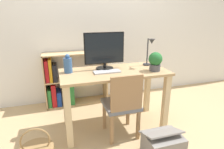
{
  "coord_description": "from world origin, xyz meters",
  "views": [
    {
      "loc": [
        -0.66,
        -2.07,
        1.44
      ],
      "look_at": [
        0.0,
        0.1,
        0.69
      ],
      "focal_mm": 30.0,
      "sensor_mm": 36.0,
      "label": 1
    }
  ],
  "objects_px": {
    "desk_lamp": "(150,50)",
    "keyboard": "(107,72)",
    "monitor": "(104,50)",
    "vase": "(68,65)",
    "potted_plant": "(155,61)",
    "chair": "(123,104)",
    "bookshelf": "(65,84)",
    "storage_box": "(163,146)"
  },
  "relations": [
    {
      "from": "desk_lamp",
      "to": "keyboard",
      "type": "bearing_deg",
      "value": -170.04
    },
    {
      "from": "monitor",
      "to": "vase",
      "type": "xyz_separation_m",
      "value": [
        -0.45,
        -0.03,
        -0.14
      ]
    },
    {
      "from": "desk_lamp",
      "to": "potted_plant",
      "type": "distance_m",
      "value": 0.23
    },
    {
      "from": "desk_lamp",
      "to": "potted_plant",
      "type": "relative_size",
      "value": 1.58
    },
    {
      "from": "desk_lamp",
      "to": "potted_plant",
      "type": "bearing_deg",
      "value": -97.57
    },
    {
      "from": "keyboard",
      "to": "desk_lamp",
      "type": "xyz_separation_m",
      "value": [
        0.6,
        0.11,
        0.21
      ]
    },
    {
      "from": "vase",
      "to": "potted_plant",
      "type": "xyz_separation_m",
      "value": [
        1.02,
        -0.23,
        0.02
      ]
    },
    {
      "from": "chair",
      "to": "vase",
      "type": "bearing_deg",
      "value": 150.23
    },
    {
      "from": "monitor",
      "to": "bookshelf",
      "type": "relative_size",
      "value": 0.51
    },
    {
      "from": "potted_plant",
      "to": "bookshelf",
      "type": "height_order",
      "value": "potted_plant"
    },
    {
      "from": "potted_plant",
      "to": "keyboard",
      "type": "bearing_deg",
      "value": 169.8
    },
    {
      "from": "monitor",
      "to": "chair",
      "type": "bearing_deg",
      "value": -73.62
    },
    {
      "from": "vase",
      "to": "storage_box",
      "type": "bearing_deg",
      "value": -43.36
    },
    {
      "from": "desk_lamp",
      "to": "potted_plant",
      "type": "xyz_separation_m",
      "value": [
        -0.03,
        -0.21,
        -0.1
      ]
    },
    {
      "from": "chair",
      "to": "desk_lamp",
      "type": "bearing_deg",
      "value": 36.06
    },
    {
      "from": "keyboard",
      "to": "bookshelf",
      "type": "relative_size",
      "value": 0.32
    },
    {
      "from": "vase",
      "to": "bookshelf",
      "type": "bearing_deg",
      "value": 91.99
    },
    {
      "from": "chair",
      "to": "storage_box",
      "type": "height_order",
      "value": "chair"
    },
    {
      "from": "vase",
      "to": "potted_plant",
      "type": "height_order",
      "value": "potted_plant"
    },
    {
      "from": "potted_plant",
      "to": "storage_box",
      "type": "xyz_separation_m",
      "value": [
        -0.17,
        -0.56,
        -0.75
      ]
    },
    {
      "from": "chair",
      "to": "keyboard",
      "type": "bearing_deg",
      "value": 120.96
    },
    {
      "from": "potted_plant",
      "to": "chair",
      "type": "xyz_separation_m",
      "value": [
        -0.45,
        -0.12,
        -0.44
      ]
    },
    {
      "from": "chair",
      "to": "bookshelf",
      "type": "distance_m",
      "value": 1.23
    },
    {
      "from": "keyboard",
      "to": "vase",
      "type": "relative_size",
      "value": 1.43
    },
    {
      "from": "keyboard",
      "to": "storage_box",
      "type": "xyz_separation_m",
      "value": [
        0.4,
        -0.67,
        -0.64
      ]
    },
    {
      "from": "vase",
      "to": "storage_box",
      "type": "distance_m",
      "value": 1.37
    },
    {
      "from": "monitor",
      "to": "vase",
      "type": "bearing_deg",
      "value": -176.45
    },
    {
      "from": "vase",
      "to": "desk_lamp",
      "type": "distance_m",
      "value": 1.05
    },
    {
      "from": "keyboard",
      "to": "storage_box",
      "type": "relative_size",
      "value": 0.85
    },
    {
      "from": "storage_box",
      "to": "keyboard",
      "type": "bearing_deg",
      "value": 121.08
    },
    {
      "from": "potted_plant",
      "to": "bookshelf",
      "type": "relative_size",
      "value": 0.23
    },
    {
      "from": "bookshelf",
      "to": "storage_box",
      "type": "xyz_separation_m",
      "value": [
        0.87,
        -1.53,
        -0.21
      ]
    },
    {
      "from": "keyboard",
      "to": "storage_box",
      "type": "bearing_deg",
      "value": -58.92
    },
    {
      "from": "potted_plant",
      "to": "monitor",
      "type": "bearing_deg",
      "value": 155.33
    },
    {
      "from": "keyboard",
      "to": "chair",
      "type": "distance_m",
      "value": 0.42
    },
    {
      "from": "storage_box",
      "to": "desk_lamp",
      "type": "bearing_deg",
      "value": 75.47
    },
    {
      "from": "monitor",
      "to": "potted_plant",
      "type": "distance_m",
      "value": 0.63
    },
    {
      "from": "bookshelf",
      "to": "storage_box",
      "type": "bearing_deg",
      "value": -60.38
    },
    {
      "from": "vase",
      "to": "storage_box",
      "type": "xyz_separation_m",
      "value": [
        0.84,
        -0.8,
        -0.73
      ]
    },
    {
      "from": "monitor",
      "to": "vase",
      "type": "distance_m",
      "value": 0.47
    },
    {
      "from": "monitor",
      "to": "storage_box",
      "type": "bearing_deg",
      "value": -64.59
    },
    {
      "from": "chair",
      "to": "monitor",
      "type": "bearing_deg",
      "value": 108.35
    }
  ]
}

